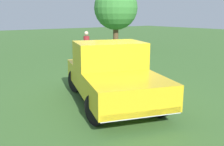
# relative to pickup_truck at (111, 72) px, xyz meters

# --- Properties ---
(ground_plane) EXTENTS (80.00, 80.00, 0.00)m
(ground_plane) POSITION_rel_pickup_truck_xyz_m (-0.17, 0.28, -0.92)
(ground_plane) COLOR #3D662D
(pickup_truck) EXTENTS (4.87, 3.32, 1.79)m
(pickup_truck) POSITION_rel_pickup_truck_xyz_m (0.00, 0.00, 0.00)
(pickup_truck) COLOR black
(pickup_truck) RESTS_ON ground_plane
(person_bystander) EXTENTS (0.38, 0.38, 1.71)m
(person_bystander) POSITION_rel_pickup_truck_xyz_m (-6.15, 2.82, 0.05)
(person_bystander) COLOR #7A6B51
(person_bystander) RESTS_ON ground_plane
(tree_back_right) EXTENTS (3.18, 3.18, 4.66)m
(tree_back_right) POSITION_rel_pickup_truck_xyz_m (-9.44, 7.30, 2.13)
(tree_back_right) COLOR brown
(tree_back_right) RESTS_ON ground_plane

